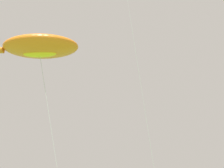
{
  "coord_description": "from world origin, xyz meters",
  "views": [
    {
      "loc": [
        -9.16,
        0.62,
        1.57
      ],
      "look_at": [
        1.35,
        8.48,
        6.22
      ],
      "focal_mm": 39.13,
      "sensor_mm": 36.0,
      "label": 1
    }
  ],
  "objects": [
    {
      "name": "big_show_kite",
      "position": [
        0.24,
        14.44,
        10.0
      ],
      "size": [
        7.38,
        9.83,
        10.66
      ],
      "rotation": [
        0.0,
        0.0,
        -0.98
      ],
      "color": "orange",
      "rests_on": "ground"
    }
  ]
}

